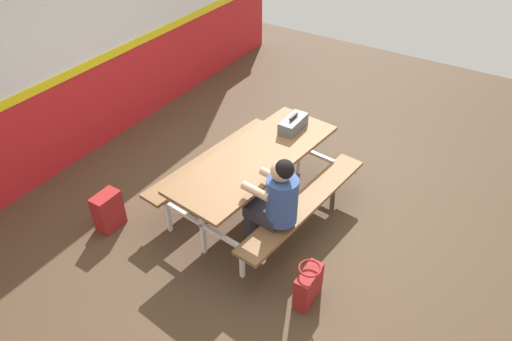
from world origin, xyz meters
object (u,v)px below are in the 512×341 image
picnic_table_main (256,169)px  student_nearer (275,200)px  toolbox_grey (293,124)px  backpack_dark (108,211)px  tote_bag_bright (308,285)px

picnic_table_main → student_nearer: 0.70m
picnic_table_main → student_nearer: bearing=-132.5°
toolbox_grey → backpack_dark: (-1.75, 1.26, -0.60)m
student_nearer → picnic_table_main: bearing=47.5°
tote_bag_bright → toolbox_grey: bearing=34.2°
student_nearer → backpack_dark: bearing=109.9°
toolbox_grey → tote_bag_bright: size_ratio=0.93×
student_nearer → tote_bag_bright: student_nearer is taller
backpack_dark → tote_bag_bright: 2.28m
student_nearer → tote_bag_bright: 0.83m
toolbox_grey → backpack_dark: bearing=144.3°
toolbox_grey → backpack_dark: size_ratio=0.91×
picnic_table_main → tote_bag_bright: (-0.80, -1.07, -0.39)m
picnic_table_main → tote_bag_bright: picnic_table_main is taller
picnic_table_main → backpack_dark: picnic_table_main is taller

